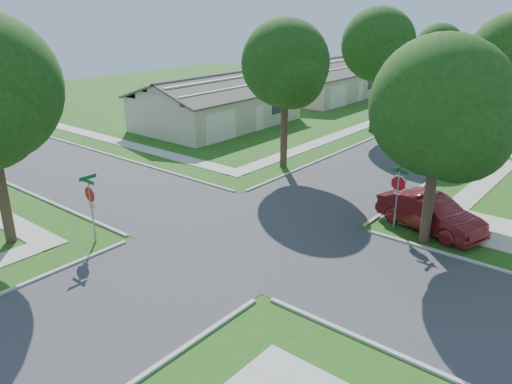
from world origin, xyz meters
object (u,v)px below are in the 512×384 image
object	(u,v)px
stop_sign_ne	(398,186)
tree_w_far	(439,50)
car_curb_west	(460,110)
tree_e_mid	(512,59)
tree_ne_corner	(442,113)
stop_sign_sw	(90,197)
car_driveway	(430,213)
tree_w_mid	(379,48)
car_curb_east	(506,102)
house_nw_far	(325,84)
tree_w_near	(286,67)
house_nw_near	(217,107)
tree_e_near	(445,92)

from	to	relation	value
stop_sign_ne	tree_w_far	world-z (taller)	tree_w_far
stop_sign_ne	car_curb_west	distance (m)	27.41
tree_e_mid	tree_ne_corner	bearing A→B (deg)	-84.55
tree_e_mid	stop_sign_sw	bearing A→B (deg)	-110.20
car_driveway	tree_w_mid	bearing A→B (deg)	49.79
tree_ne_corner	car_curb_east	xyz separation A→B (m)	(-5.16, 33.23, -4.86)
stop_sign_ne	tree_w_far	xyz separation A→B (m)	(-9.35, 29.31, 3.48)
car_driveway	car_curb_west	xyz separation A→B (m)	(-7.20, 25.93, -0.19)
car_curb_east	car_driveway	bearing A→B (deg)	-86.34
tree_w_mid	house_nw_far	size ratio (longest dim) A/B	0.70
car_curb_west	tree_e_mid	bearing A→B (deg)	121.80
tree_w_near	tree_w_far	xyz separation A→B (m)	(-0.01, 25.00, -0.61)
stop_sign_ne	car_driveway	bearing A→B (deg)	31.61
tree_w_near	house_nw_far	distance (m)	26.05
tree_ne_corner	house_nw_far	world-z (taller)	tree_ne_corner
tree_w_far	tree_ne_corner	xyz separation A→B (m)	(11.01, -29.80, 0.09)
car_curb_west	stop_sign_sw	bearing A→B (deg)	86.53
tree_w_far	car_curb_east	world-z (taller)	tree_w_far
stop_sign_sw	car_driveway	xyz separation A→B (m)	(10.70, 10.20, -1.22)
stop_sign_sw	house_nw_near	size ratio (longest dim) A/B	0.22
tree_w_near	car_curb_east	distance (m)	29.52
tree_e_near	tree_w_mid	size ratio (longest dim) A/B	0.87
tree_e_mid	car_driveway	bearing A→B (deg)	-85.42
tree_e_near	tree_e_mid	distance (m)	12.02
stop_sign_ne	house_nw_near	xyz separation A→B (m)	(-20.69, 10.30, -0.51)
tree_w_far	tree_ne_corner	bearing A→B (deg)	-69.72
stop_sign_sw	tree_w_mid	bearing A→B (deg)	89.87
tree_e_mid	house_nw_far	world-z (taller)	tree_e_mid
tree_e_mid	house_nw_near	distance (m)	22.12
car_curb_east	tree_e_mid	bearing A→B (deg)	-82.66
tree_w_mid	tree_ne_corner	distance (m)	20.10
tree_e_near	tree_w_mid	world-z (taller)	tree_w_mid
tree_w_near	car_curb_east	world-z (taller)	tree_w_near
tree_w_mid	car_driveway	size ratio (longest dim) A/B	1.94
tree_w_far	tree_e_near	bearing A→B (deg)	-69.39
car_curb_west	tree_w_near	bearing A→B (deg)	83.33
tree_e_near	tree_ne_corner	bearing A→B (deg)	-71.47
car_curb_east	tree_ne_corner	bearing A→B (deg)	-86.06
tree_w_mid	tree_w_far	distance (m)	13.04
tree_e_near	car_driveway	size ratio (longest dim) A/B	1.68
tree_w_near	tree_w_mid	size ratio (longest dim) A/B	0.94
tree_e_mid	tree_ne_corner	distance (m)	16.89
stop_sign_sw	house_nw_near	distance (m)	22.71
house_nw_near	car_driveway	size ratio (longest dim) A/B	2.76
tree_ne_corner	house_nw_far	xyz separation A→B (m)	(-22.35, 27.79, -4.08)
stop_sign_ne	tree_e_mid	size ratio (longest dim) A/B	0.32
tree_e_near	tree_e_mid	xyz separation A→B (m)	(0.01, 12.00, 0.61)
tree_ne_corner	house_nw_near	xyz separation A→B (m)	(-22.35, 10.79, -4.08)
tree_w_far	house_nw_near	size ratio (longest dim) A/B	0.59
stop_sign_ne	tree_w_near	xyz separation A→B (m)	(-9.34, 4.31, 4.08)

